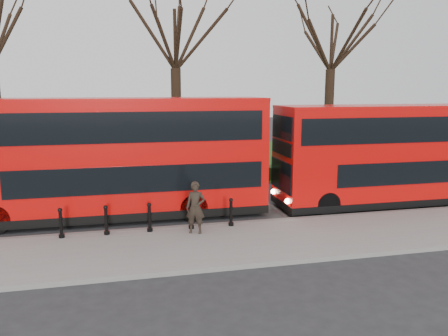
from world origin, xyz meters
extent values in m
plane|color=#28282B|center=(0.00, 0.00, 0.00)|extent=(120.00, 120.00, 0.00)
cube|color=gray|center=(0.00, -3.00, 0.07)|extent=(60.00, 4.00, 0.15)
cube|color=slate|center=(0.00, -1.00, 0.07)|extent=(60.00, 0.25, 0.16)
cube|color=#254617|center=(0.00, 15.00, 0.03)|extent=(60.00, 18.00, 0.06)
cube|color=black|center=(0.00, 6.80, 0.40)|extent=(60.00, 0.90, 0.80)
cube|color=yellow|center=(0.00, -0.70, 0.01)|extent=(60.00, 0.10, 0.01)
cube|color=yellow|center=(0.00, -0.50, 0.01)|extent=(60.00, 0.10, 0.01)
cylinder|color=black|center=(2.00, 10.00, 3.19)|extent=(0.60, 0.60, 6.37)
cylinder|color=black|center=(12.00, 10.00, 3.20)|extent=(0.60, 0.60, 6.40)
cylinder|color=black|center=(-3.37, -1.35, 0.65)|extent=(0.15, 0.15, 1.00)
cylinder|color=black|center=(-1.87, -1.35, 0.65)|extent=(0.15, 0.15, 1.00)
cylinder|color=black|center=(-0.38, -1.35, 0.65)|extent=(0.15, 0.15, 1.00)
cylinder|color=black|center=(1.12, -1.35, 0.65)|extent=(0.15, 0.15, 1.00)
cylinder|color=black|center=(2.61, -1.35, 0.65)|extent=(0.15, 0.15, 1.00)
cube|color=red|center=(-1.53, 1.26, 2.60)|extent=(12.04, 2.74, 4.43)
cube|color=black|center=(-1.53, 1.26, 0.33)|extent=(12.06, 2.76, 0.33)
cube|color=black|center=(-0.65, -0.12, 1.81)|extent=(9.63, 0.04, 1.04)
cube|color=black|center=(-1.53, -0.12, 3.78)|extent=(11.38, 0.04, 1.15)
cylinder|color=black|center=(-5.80, 2.47, 0.55)|extent=(1.09, 0.33, 1.09)
cylinder|color=black|center=(1.43, 0.06, 0.55)|extent=(1.09, 0.33, 1.09)
cylinder|color=black|center=(1.43, 2.47, 0.55)|extent=(1.09, 0.33, 1.09)
cube|color=red|center=(10.88, 0.58, 2.41)|extent=(11.16, 2.54, 4.11)
cube|color=black|center=(10.88, 0.58, 0.30)|extent=(11.18, 2.56, 0.30)
cube|color=black|center=(11.69, -0.69, 1.67)|extent=(8.93, 0.04, 0.96)
cube|color=black|center=(10.88, -0.69, 3.50)|extent=(10.56, 0.04, 1.07)
cube|color=black|center=(5.27, 0.58, 2.74)|extent=(0.06, 2.23, 0.56)
cylinder|color=black|center=(6.92, -0.53, 0.51)|extent=(1.01, 0.30, 1.01)
cylinder|color=black|center=(6.92, 1.70, 0.51)|extent=(1.01, 0.30, 1.01)
cylinder|color=black|center=(13.62, 1.70, 0.51)|extent=(1.01, 0.30, 1.01)
imported|color=#2C231B|center=(1.20, -1.88, 1.08)|extent=(0.78, 0.63, 1.85)
camera|label=1|loc=(-1.14, -16.53, 5.19)|focal=35.00mm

